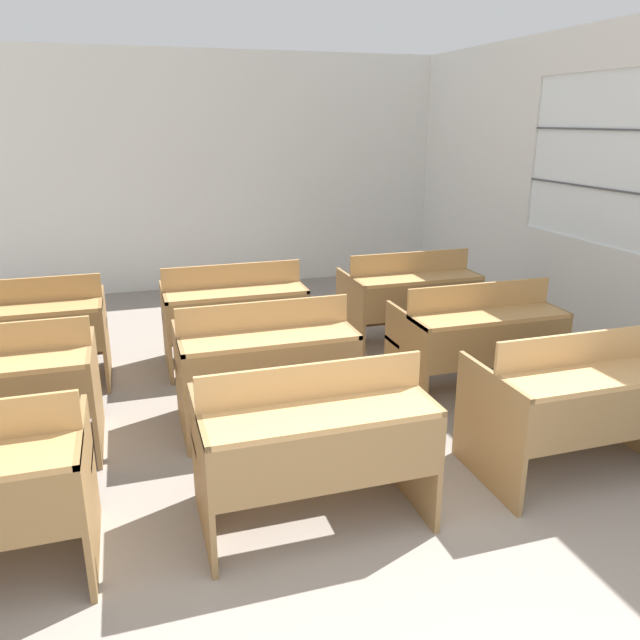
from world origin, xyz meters
TOP-DOWN VIEW (x-y plane):
  - wall_back at (0.00, 6.41)m, footprint 6.16×0.06m
  - wall_right_with_window at (3.05, 3.18)m, footprint 0.06×6.38m
  - bench_front_center at (0.01, 1.48)m, footprint 1.13×0.70m
  - bench_front_right at (1.58, 1.47)m, footprint 1.13×0.70m
  - bench_second_center at (0.02, 2.59)m, footprint 1.13×0.70m
  - bench_second_right at (1.60, 2.59)m, footprint 1.13×0.70m
  - bench_third_left at (-1.57, 3.71)m, footprint 1.13×0.70m
  - bench_third_center at (0.01, 3.73)m, footprint 1.13×0.70m
  - bench_third_right at (1.59, 3.73)m, footprint 1.13×0.70m

SIDE VIEW (x-z plane):
  - bench_front_center at x=0.01m, z-range 0.02..0.88m
  - bench_front_right at x=1.58m, z-range 0.02..0.88m
  - bench_second_center at x=0.02m, z-range 0.02..0.88m
  - bench_second_right at x=1.60m, z-range 0.02..0.88m
  - bench_third_left at x=-1.57m, z-range 0.02..0.88m
  - bench_third_center at x=0.01m, z-range 0.02..0.88m
  - bench_third_right at x=1.59m, z-range 0.02..0.88m
  - wall_right_with_window at x=3.05m, z-range -0.03..2.69m
  - wall_back at x=0.00m, z-range 0.00..2.72m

